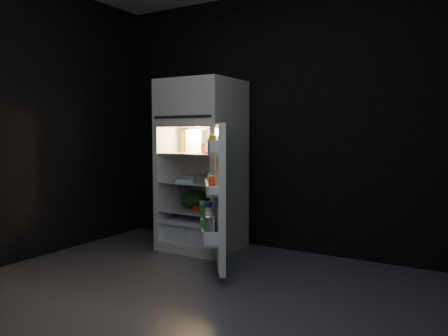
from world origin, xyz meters
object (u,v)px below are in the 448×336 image
Objects in this scene: milk_jug at (195,141)px; yogurt_tray at (207,209)px; refrigerator at (203,159)px; egg_carton at (204,179)px; fridge_door at (216,197)px.

milk_jug is 0.86× the size of yogurt_tray.
refrigerator is 6.39× the size of yogurt_tray.
yogurt_tray is (0.15, -0.14, -0.50)m from refrigerator.
milk_jug reaches higher than egg_carton.
egg_carton is at bearing -54.22° from refrigerator.
fridge_door is 4.73× the size of egg_carton.
milk_jug is 0.93× the size of egg_carton.
yogurt_tray is at bearing -56.50° from milk_jug.
refrigerator is at bearing 130.58° from fridge_door.
fridge_door reaches higher than egg_carton.
refrigerator is at bearing 146.80° from yogurt_tray.
fridge_door is 1.12m from milk_jug.
yogurt_tray is (0.06, -0.02, -0.31)m from egg_carton.
fridge_door is 0.76m from egg_carton.
milk_jug is at bearing 168.10° from egg_carton.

